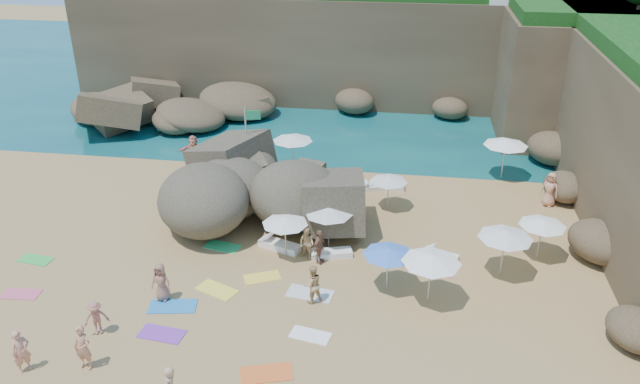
# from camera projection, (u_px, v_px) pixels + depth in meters

# --- Properties ---
(ground) EXTENTS (120.00, 120.00, 0.00)m
(ground) POSITION_uv_depth(u_px,v_px,m) (268.00, 257.00, 28.71)
(ground) COLOR tan
(ground) RESTS_ON ground
(seawater) EXTENTS (120.00, 120.00, 0.00)m
(seawater) POSITION_uv_depth(u_px,v_px,m) (342.00, 77.00, 55.31)
(seawater) COLOR #0C4751
(seawater) RESTS_ON ground
(cliff_back) EXTENTS (44.00, 8.00, 8.00)m
(cliff_back) POSITION_uv_depth(u_px,v_px,m) (361.00, 46.00, 48.84)
(cliff_back) COLOR brown
(cliff_back) RESTS_ON ground
(cliff_corner) EXTENTS (10.00, 12.00, 8.00)m
(cliff_corner) POSITION_uv_depth(u_px,v_px,m) (574.00, 70.00, 42.45)
(cliff_corner) COLOR brown
(cliff_corner) RESTS_ON ground
(rock_promontory) EXTENTS (12.00, 7.00, 2.00)m
(rock_promontory) POSITION_uv_depth(u_px,v_px,m) (166.00, 125.00, 44.33)
(rock_promontory) COLOR brown
(rock_promontory) RESTS_ON ground
(marina_masts) EXTENTS (3.10, 0.10, 6.00)m
(marina_masts) POSITION_uv_depth(u_px,v_px,m) (161.00, 37.00, 56.12)
(marina_masts) COLOR white
(marina_masts) RESTS_ON ground
(rock_outcrop) EXTENTS (9.47, 7.83, 3.36)m
(rock_outcrop) POSITION_uv_depth(u_px,v_px,m) (275.00, 211.00, 32.67)
(rock_outcrop) COLOR brown
(rock_outcrop) RESTS_ON ground
(flag_pole) EXTENTS (0.89, 0.18, 4.59)m
(flag_pole) POSITION_uv_depth(u_px,v_px,m) (249.00, 137.00, 34.25)
(flag_pole) COLOR silver
(flag_pole) RESTS_ON ground
(parasol_0) EXTENTS (2.37, 2.37, 2.24)m
(parasol_0) POSITION_uv_depth(u_px,v_px,m) (293.00, 138.00, 36.53)
(parasol_0) COLOR silver
(parasol_0) RESTS_ON ground
(parasol_1) EXTENTS (2.01, 2.01, 1.91)m
(parasol_1) POSITION_uv_depth(u_px,v_px,m) (322.00, 180.00, 32.02)
(parasol_1) COLOR silver
(parasol_1) RESTS_ON ground
(parasol_2) EXTENTS (2.53, 2.53, 2.40)m
(parasol_2) POSITION_uv_depth(u_px,v_px,m) (506.00, 142.00, 35.51)
(parasol_2) COLOR silver
(parasol_2) RESTS_ON ground
(parasol_4) EXTENTS (2.11, 2.11, 1.99)m
(parasol_4) POSITION_uv_depth(u_px,v_px,m) (543.00, 222.00, 27.87)
(parasol_4) COLOR silver
(parasol_4) RESTS_ON ground
(parasol_5) EXTENTS (2.26, 2.26, 2.14)m
(parasol_5) POSITION_uv_depth(u_px,v_px,m) (329.00, 210.00, 28.63)
(parasol_5) COLOR silver
(parasol_5) RESTS_ON ground
(parasol_7) EXTENTS (1.97, 1.97, 1.86)m
(parasol_7) POSITION_uv_depth(u_px,v_px,m) (389.00, 179.00, 32.27)
(parasol_7) COLOR silver
(parasol_7) RESTS_ON ground
(parasol_8) EXTENTS (2.36, 2.36, 2.23)m
(parasol_8) POSITION_uv_depth(u_px,v_px,m) (506.00, 234.00, 26.51)
(parasol_8) COLOR silver
(parasol_8) RESTS_ON ground
(parasol_9) EXTENTS (2.11, 2.11, 1.99)m
(parasol_9) POSITION_uv_depth(u_px,v_px,m) (285.00, 221.00, 28.01)
(parasol_9) COLOR silver
(parasol_9) RESTS_ON ground
(parasol_10) EXTENTS (2.14, 2.14, 2.03)m
(parasol_10) POSITION_uv_depth(u_px,v_px,m) (388.00, 251.00, 25.62)
(parasol_10) COLOR silver
(parasol_10) RESTS_ON ground
(parasol_11) EXTENTS (2.41, 2.41, 2.28)m
(parasol_11) POSITION_uv_depth(u_px,v_px,m) (432.00, 258.00, 24.70)
(parasol_11) COLOR silver
(parasol_11) RESTS_ON ground
(lounger_0) EXTENTS (2.05, 0.89, 0.31)m
(lounger_0) POSITION_uv_depth(u_px,v_px,m) (317.00, 179.00, 35.90)
(lounger_0) COLOR silver
(lounger_0) RESTS_ON ground
(lounger_1) EXTENTS (1.98, 0.75, 0.30)m
(lounger_1) POSITION_uv_depth(u_px,v_px,m) (387.00, 186.00, 35.06)
(lounger_1) COLOR silver
(lounger_1) RESTS_ON ground
(lounger_2) EXTENTS (1.73, 1.03, 0.26)m
(lounger_2) POSITION_uv_depth(u_px,v_px,m) (374.00, 187.00, 34.98)
(lounger_2) COLOR silver
(lounger_2) RESTS_ON ground
(lounger_3) EXTENTS (2.13, 1.33, 0.31)m
(lounger_3) POSITION_uv_depth(u_px,v_px,m) (280.00, 246.00, 29.29)
(lounger_3) COLOR white
(lounger_3) RESTS_ON ground
(lounger_4) EXTENTS (1.70, 1.11, 0.25)m
(lounger_4) POSITION_uv_depth(u_px,v_px,m) (441.00, 255.00, 28.60)
(lounger_4) COLOR white
(lounger_4) RESTS_ON ground
(lounger_5) EXTENTS (1.99, 1.14, 0.29)m
(lounger_5) POSITION_uv_depth(u_px,v_px,m) (331.00, 254.00, 28.68)
(lounger_5) COLOR white
(lounger_5) RESTS_ON ground
(towel_1) EXTENTS (1.60, 0.89, 0.03)m
(towel_1) POSITION_uv_depth(u_px,v_px,m) (21.00, 294.00, 26.07)
(towel_1) COLOR #D75370
(towel_1) RESTS_ON ground
(towel_3) EXTENTS (1.82, 1.19, 0.03)m
(towel_3) POSITION_uv_depth(u_px,v_px,m) (222.00, 247.00, 29.48)
(towel_3) COLOR #39C76B
(towel_3) RESTS_ON ground
(towel_4) EXTENTS (1.75, 1.35, 0.03)m
(towel_4) POSITION_uv_depth(u_px,v_px,m) (262.00, 277.00, 27.18)
(towel_4) COLOR yellow
(towel_4) RESTS_ON ground
(towel_5) EXTENTS (2.03, 1.21, 0.03)m
(towel_5) POSITION_uv_depth(u_px,v_px,m) (310.00, 294.00, 26.10)
(towel_5) COLOR silver
(towel_5) RESTS_ON ground
(towel_6) EXTENTS (1.83, 1.06, 0.03)m
(towel_6) POSITION_uv_depth(u_px,v_px,m) (162.00, 334.00, 23.76)
(towel_6) COLOR purple
(towel_6) RESTS_ON ground
(towel_7) EXTENTS (1.72, 1.23, 0.03)m
(towel_7) POSITION_uv_depth(u_px,v_px,m) (186.00, 227.00, 31.19)
(towel_7) COLOR red
(towel_7) RESTS_ON ground
(towel_8) EXTENTS (2.05, 1.27, 0.03)m
(towel_8) POSITION_uv_depth(u_px,v_px,m) (173.00, 306.00, 25.31)
(towel_8) COLOR #247AC3
(towel_8) RESTS_ON ground
(towel_9) EXTENTS (1.85, 1.29, 0.03)m
(towel_9) POSITION_uv_depth(u_px,v_px,m) (436.00, 269.00, 27.77)
(towel_9) COLOR #DE568E
(towel_9) RESTS_ON ground
(towel_10) EXTENTS (2.01, 1.41, 0.03)m
(towel_10) POSITION_uv_depth(u_px,v_px,m) (266.00, 374.00, 21.84)
(towel_10) COLOR orange
(towel_10) RESTS_ON ground
(towel_11) EXTENTS (1.61, 0.95, 0.03)m
(towel_11) POSITION_uv_depth(u_px,v_px,m) (36.00, 260.00, 28.45)
(towel_11) COLOR green
(towel_11) RESTS_ON ground
(towel_12) EXTENTS (1.93, 1.49, 0.03)m
(towel_12) POSITION_uv_depth(u_px,v_px,m) (217.00, 290.00, 26.34)
(towel_12) COLOR #FFE843
(towel_12) RESTS_ON ground
(towel_13) EXTENTS (1.65, 1.04, 0.03)m
(towel_13) POSITION_uv_depth(u_px,v_px,m) (310.00, 335.00, 23.69)
(towel_13) COLOR white
(towel_13) RESTS_ON ground
(person_stand_0) EXTENTS (0.70, 0.74, 1.70)m
(person_stand_0) POSITION_uv_depth(u_px,v_px,m) (21.00, 351.00, 21.63)
(person_stand_0) COLOR tan
(person_stand_0) RESTS_ON ground
(person_stand_1) EXTENTS (1.04, 0.98, 1.71)m
(person_stand_1) POSITION_uv_depth(u_px,v_px,m) (312.00, 284.00, 25.25)
(person_stand_1) COLOR tan
(person_stand_1) RESTS_ON ground
(person_stand_2) EXTENTS (1.09, 0.63, 1.58)m
(person_stand_2) POSITION_uv_depth(u_px,v_px,m) (245.00, 152.00, 37.88)
(person_stand_2) COLOR tan
(person_stand_2) RESTS_ON ground
(person_stand_3) EXTENTS (0.69, 1.04, 1.65)m
(person_stand_3) POSITION_uv_depth(u_px,v_px,m) (319.00, 247.00, 27.92)
(person_stand_3) COLOR #875B43
(person_stand_3) RESTS_ON ground
(person_stand_4) EXTENTS (1.05, 0.94, 1.90)m
(person_stand_4) POSITION_uv_depth(u_px,v_px,m) (550.00, 189.00, 32.87)
(person_stand_4) COLOR tan
(person_stand_4) RESTS_ON ground
(person_stand_5) EXTENTS (1.84, 0.74, 1.93)m
(person_stand_5) POSITION_uv_depth(u_px,v_px,m) (194.00, 151.00, 37.59)
(person_stand_5) COLOR tan
(person_stand_5) RESTS_ON ground
(person_lie_0) EXTENTS (1.49, 1.68, 0.38)m
(person_lie_0) POSITION_uv_depth(u_px,v_px,m) (99.00, 330.00, 23.72)
(person_lie_0) COLOR #A86154
(person_lie_0) RESTS_ON ground
(person_lie_2) EXTENTS (0.96, 1.74, 0.45)m
(person_lie_2) POSITION_uv_depth(u_px,v_px,m) (163.00, 295.00, 25.65)
(person_lie_2) COLOR #99614C
(person_lie_2) RESTS_ON ground
(person_lie_4) EXTENTS (0.84, 1.83, 0.42)m
(person_lie_4) POSITION_uv_depth(u_px,v_px,m) (86.00, 363.00, 22.03)
(person_lie_4) COLOR tan
(person_lie_4) RESTS_ON ground
(person_lie_5) EXTENTS (1.38, 1.73, 0.59)m
(person_lie_5) POSITION_uv_depth(u_px,v_px,m) (307.00, 253.00, 28.43)
(person_lie_5) COLOR #E9BE84
(person_lie_5) RESTS_ON ground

